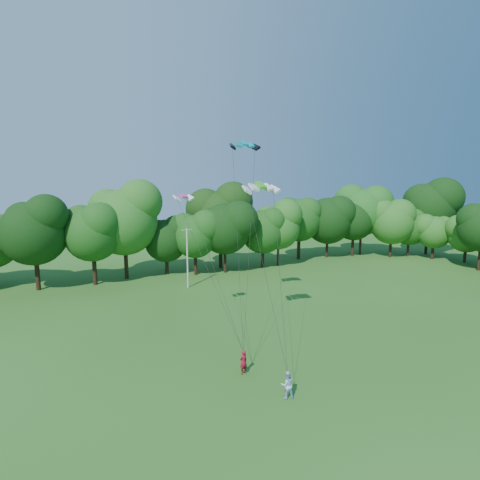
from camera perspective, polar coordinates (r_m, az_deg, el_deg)
name	(u,v)px	position (r m, az deg, el deg)	size (l,w,h in m)	color
ground	(331,420)	(23.55, 13.66, -25.14)	(160.00, 160.00, 0.00)	#235517
utility_pole	(187,257)	(46.62, -8.03, -2.62)	(1.44, 0.55, 7.46)	beige
kite_flyer_left	(243,362)	(26.94, 0.52, -18.10)	(0.63, 0.41, 1.71)	maroon
kite_flyer_right	(287,385)	(24.56, 7.20, -21.01)	(0.85, 0.66, 1.74)	#B3CBF8
kite_teal	(244,143)	(34.98, 0.62, 14.53)	(2.76, 1.43, 0.58)	#058699
kite_green	(260,185)	(30.42, 3.13, 8.35)	(2.97, 1.40, 0.62)	green
kite_pink	(183,196)	(32.34, -8.67, 6.70)	(1.84, 1.20, 0.39)	#CD398B
tree_back_center	(220,216)	(56.43, -3.02, 3.73)	(8.83, 8.83, 12.85)	black
tree_back_east	(362,209)	(70.20, 18.10, 4.53)	(9.12, 9.12, 13.27)	#312113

